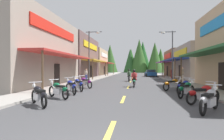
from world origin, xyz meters
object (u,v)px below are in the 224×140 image
object	(u,v)px
streetlamp_right	(170,49)
pedestrian_by_shop	(182,74)
motorcycle_parked_right_4	(173,84)
motorcycle_parked_left_1	(58,89)
motorcycle_parked_left_2	(71,86)
pedestrian_waiting	(171,73)
motorcycle_parked_right_0	(209,100)
rider_cruising_lead	(134,80)
parked_car_curbside	(151,73)
motorcycle_parked_left_3	(78,84)
pedestrian_browsing	(86,74)
motorcycle_parked_right_1	(203,94)
motorcycle_parked_right_2	(186,89)
motorcycle_parked_left_4	(85,82)
streetlamp_left	(91,49)
motorcycle_parked_right_3	(184,86)
motorcycle_parked_left_0	(39,95)
rider_cruising_trailing	(129,76)

from	to	relation	value
streetlamp_right	pedestrian_by_shop	bearing A→B (deg)	-63.87
streetlamp_right	motorcycle_parked_right_4	bearing A→B (deg)	-98.33
motorcycle_parked_left_1	pedestrian_by_shop	world-z (taller)	pedestrian_by_shop
motorcycle_parked_left_1	streetlamp_right	bearing A→B (deg)	-82.76
motorcycle_parked_left_2	pedestrian_waiting	world-z (taller)	pedestrian_waiting
motorcycle_parked_right_0	pedestrian_waiting	world-z (taller)	pedestrian_waiting
rider_cruising_lead	parked_car_curbside	world-z (taller)	rider_cruising_lead
motorcycle_parked_right_0	parked_car_curbside	xyz separation A→B (m)	(0.12, 31.47, 0.20)
motorcycle_parked_left_3	pedestrian_browsing	world-z (taller)	pedestrian_browsing
motorcycle_parked_right_0	motorcycle_parked_right_1	world-z (taller)	same
motorcycle_parked_right_2	rider_cruising_lead	world-z (taller)	rider_cruising_lead
streetlamp_right	motorcycle_parked_left_1	world-z (taller)	streetlamp_right
motorcycle_parked_left_3	rider_cruising_lead	world-z (taller)	rider_cruising_lead
motorcycle_parked_left_3	motorcycle_parked_left_4	distance (m)	2.04
motorcycle_parked_left_4	motorcycle_parked_right_1	bearing A→B (deg)	-179.64
streetlamp_left	motorcycle_parked_right_1	bearing A→B (deg)	-58.12
streetlamp_right	parked_car_curbside	xyz separation A→B (m)	(-1.30, 14.62, -3.40)
motorcycle_parked_left_2	pedestrian_browsing	bearing A→B (deg)	-25.18
motorcycle_parked_right_0	pedestrian_by_shop	bearing A→B (deg)	26.52
motorcycle_parked_right_0	motorcycle_parked_left_1	world-z (taller)	same
motorcycle_parked_right_3	motorcycle_parked_left_2	xyz separation A→B (m)	(-7.38, -0.99, 0.00)
motorcycle_parked_left_3	motorcycle_parked_right_4	bearing A→B (deg)	-117.03
motorcycle_parked_right_1	motorcycle_parked_left_1	xyz separation A→B (m)	(-7.41, 0.79, 0.00)
streetlamp_left	parked_car_curbside	size ratio (longest dim) A/B	1.43
motorcycle_parked_right_4	motorcycle_parked_left_0	size ratio (longest dim) A/B	1.10
streetlamp_left	motorcycle_parked_left_2	size ratio (longest dim) A/B	3.50
rider_cruising_lead	rider_cruising_trailing	world-z (taller)	same
motorcycle_parked_left_1	pedestrian_waiting	world-z (taller)	pedestrian_waiting
motorcycle_parked_right_4	pedestrian_waiting	distance (m)	15.45
streetlamp_left	rider_cruising_trailing	xyz separation A→B (m)	(4.65, 1.31, -3.43)
streetlamp_left	pedestrian_browsing	xyz separation A→B (m)	(-1.09, 1.63, -3.15)
motorcycle_parked_right_0	motorcycle_parked_left_0	xyz separation A→B (m)	(-7.08, 0.43, 0.00)
motorcycle_parked_right_3	pedestrian_by_shop	bearing A→B (deg)	26.10
pedestrian_browsing	motorcycle_parked_left_0	bearing A→B (deg)	140.24
motorcycle_parked_right_1	motorcycle_parked_left_2	size ratio (longest dim) A/B	1.05
motorcycle_parked_left_0	motorcycle_parked_left_2	distance (m)	3.99
motorcycle_parked_left_2	pedestrian_waiting	xyz separation A→B (m)	(9.57, 18.05, 0.48)
pedestrian_by_shop	pedestrian_waiting	bearing A→B (deg)	-46.42
motorcycle_parked_right_0	motorcycle_parked_right_1	distance (m)	1.80
motorcycle_parked_right_3	motorcycle_parked_right_4	bearing A→B (deg)	50.03
motorcycle_parked_right_2	rider_cruising_trailing	distance (m)	13.76
motorcycle_parked_right_0	pedestrian_browsing	distance (m)	19.71
streetlamp_right	motorcycle_parked_right_4	distance (m)	10.36
motorcycle_parked_left_4	pedestrian_by_shop	bearing A→B (deg)	-103.98
streetlamp_right	motorcycle_parked_right_2	bearing A→B (deg)	-95.75
motorcycle_parked_right_4	motorcycle_parked_left_3	xyz separation A→B (m)	(-7.05, -1.11, 0.00)
motorcycle_parked_left_1	rider_cruising_lead	world-z (taller)	rider_cruising_lead
motorcycle_parked_right_1	motorcycle_parked_left_4	world-z (taller)	same
pedestrian_browsing	streetlamp_right	bearing A→B (deg)	-140.06
motorcycle_parked_right_4	motorcycle_parked_right_1	bearing A→B (deg)	-124.13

